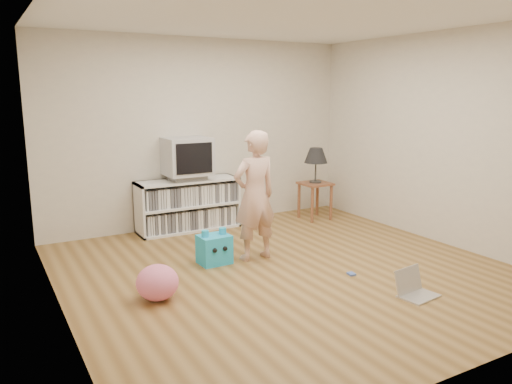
{
  "coord_description": "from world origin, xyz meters",
  "views": [
    {
      "loc": [
        -2.77,
        -4.24,
        1.87
      ],
      "look_at": [
        -0.15,
        0.4,
        0.8
      ],
      "focal_mm": 35.0,
      "sensor_mm": 36.0,
      "label": 1
    }
  ],
  "objects_px": {
    "side_table": "(315,191)",
    "plush_pink": "(157,283)",
    "table_lamp": "(316,156)",
    "laptop": "(414,288)",
    "dvd_deck": "(187,177)",
    "media_unit": "(188,204)",
    "person": "(255,196)",
    "crt_tv": "(187,156)",
    "plush_blue": "(214,249)"
  },
  "relations": [
    {
      "from": "side_table",
      "to": "plush_pink",
      "type": "bearing_deg",
      "value": -150.36
    },
    {
      "from": "table_lamp",
      "to": "laptop",
      "type": "relative_size",
      "value": 1.31
    },
    {
      "from": "dvd_deck",
      "to": "plush_pink",
      "type": "distance_m",
      "value": 2.44
    },
    {
      "from": "laptop",
      "to": "table_lamp",
      "type": "bearing_deg",
      "value": 64.37
    },
    {
      "from": "media_unit",
      "to": "person",
      "type": "relative_size",
      "value": 0.96
    },
    {
      "from": "side_table",
      "to": "laptop",
      "type": "height_order",
      "value": "side_table"
    },
    {
      "from": "dvd_deck",
      "to": "side_table",
      "type": "height_order",
      "value": "dvd_deck"
    },
    {
      "from": "crt_tv",
      "to": "plush_blue",
      "type": "xyz_separation_m",
      "value": [
        -0.27,
        -1.43,
        -0.85
      ]
    },
    {
      "from": "media_unit",
      "to": "dvd_deck",
      "type": "bearing_deg",
      "value": -90.0
    },
    {
      "from": "media_unit",
      "to": "table_lamp",
      "type": "distance_m",
      "value": 2.0
    },
    {
      "from": "crt_tv",
      "to": "plush_pink",
      "type": "bearing_deg",
      "value": -118.73
    },
    {
      "from": "dvd_deck",
      "to": "table_lamp",
      "type": "relative_size",
      "value": 0.87
    },
    {
      "from": "media_unit",
      "to": "side_table",
      "type": "bearing_deg",
      "value": -11.66
    },
    {
      "from": "laptop",
      "to": "person",
      "type": "bearing_deg",
      "value": 107.59
    },
    {
      "from": "person",
      "to": "plush_blue",
      "type": "bearing_deg",
      "value": -12.72
    },
    {
      "from": "media_unit",
      "to": "crt_tv",
      "type": "relative_size",
      "value": 2.33
    },
    {
      "from": "crt_tv",
      "to": "media_unit",
      "type": "bearing_deg",
      "value": 90.0
    },
    {
      "from": "person",
      "to": "plush_pink",
      "type": "height_order",
      "value": "person"
    },
    {
      "from": "person",
      "to": "plush_blue",
      "type": "relative_size",
      "value": 3.73
    },
    {
      "from": "dvd_deck",
      "to": "plush_blue",
      "type": "height_order",
      "value": "dvd_deck"
    },
    {
      "from": "media_unit",
      "to": "plush_blue",
      "type": "relative_size",
      "value": 3.57
    },
    {
      "from": "plush_pink",
      "to": "crt_tv",
      "type": "bearing_deg",
      "value": 61.27
    },
    {
      "from": "table_lamp",
      "to": "plush_blue",
      "type": "distance_m",
      "value": 2.51
    },
    {
      "from": "crt_tv",
      "to": "laptop",
      "type": "relative_size",
      "value": 1.52
    },
    {
      "from": "dvd_deck",
      "to": "crt_tv",
      "type": "height_order",
      "value": "crt_tv"
    },
    {
      "from": "media_unit",
      "to": "person",
      "type": "bearing_deg",
      "value": -82.73
    },
    {
      "from": "plush_blue",
      "to": "plush_pink",
      "type": "xyz_separation_m",
      "value": [
        -0.87,
        -0.64,
        -0.0
      ]
    },
    {
      "from": "side_table",
      "to": "person",
      "type": "distance_m",
      "value": 2.05
    },
    {
      "from": "dvd_deck",
      "to": "plush_pink",
      "type": "bearing_deg",
      "value": -118.69
    },
    {
      "from": "person",
      "to": "dvd_deck",
      "type": "bearing_deg",
      "value": -85.67
    },
    {
      "from": "media_unit",
      "to": "laptop",
      "type": "bearing_deg",
      "value": -72.83
    },
    {
      "from": "side_table",
      "to": "laptop",
      "type": "relative_size",
      "value": 1.39
    },
    {
      "from": "plush_pink",
      "to": "dvd_deck",
      "type": "bearing_deg",
      "value": 61.31
    },
    {
      "from": "plush_blue",
      "to": "side_table",
      "type": "bearing_deg",
      "value": 24.54
    },
    {
      "from": "table_lamp",
      "to": "plush_blue",
      "type": "height_order",
      "value": "table_lamp"
    },
    {
      "from": "media_unit",
      "to": "side_table",
      "type": "distance_m",
      "value": 1.91
    },
    {
      "from": "person",
      "to": "laptop",
      "type": "distance_m",
      "value": 1.94
    },
    {
      "from": "plush_blue",
      "to": "person",
      "type": "bearing_deg",
      "value": -11.66
    },
    {
      "from": "dvd_deck",
      "to": "person",
      "type": "distance_m",
      "value": 1.53
    },
    {
      "from": "media_unit",
      "to": "dvd_deck",
      "type": "height_order",
      "value": "dvd_deck"
    },
    {
      "from": "crt_tv",
      "to": "side_table",
      "type": "height_order",
      "value": "crt_tv"
    },
    {
      "from": "laptop",
      "to": "plush_pink",
      "type": "bearing_deg",
      "value": 145.1
    },
    {
      "from": "media_unit",
      "to": "plush_blue",
      "type": "bearing_deg",
      "value": -100.61
    },
    {
      "from": "laptop",
      "to": "plush_pink",
      "type": "relative_size",
      "value": 1.02
    },
    {
      "from": "media_unit",
      "to": "laptop",
      "type": "xyz_separation_m",
      "value": [
        0.98,
        -3.17,
        -0.28
      ]
    },
    {
      "from": "crt_tv",
      "to": "plush_blue",
      "type": "distance_m",
      "value": 1.69
    },
    {
      "from": "person",
      "to": "laptop",
      "type": "xyz_separation_m",
      "value": [
        0.79,
        -1.64,
        -0.66
      ]
    },
    {
      "from": "dvd_deck",
      "to": "plush_blue",
      "type": "distance_m",
      "value": 1.57
    },
    {
      "from": "crt_tv",
      "to": "plush_pink",
      "type": "xyz_separation_m",
      "value": [
        -1.14,
        -2.08,
        -0.86
      ]
    },
    {
      "from": "dvd_deck",
      "to": "person",
      "type": "height_order",
      "value": "person"
    }
  ]
}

